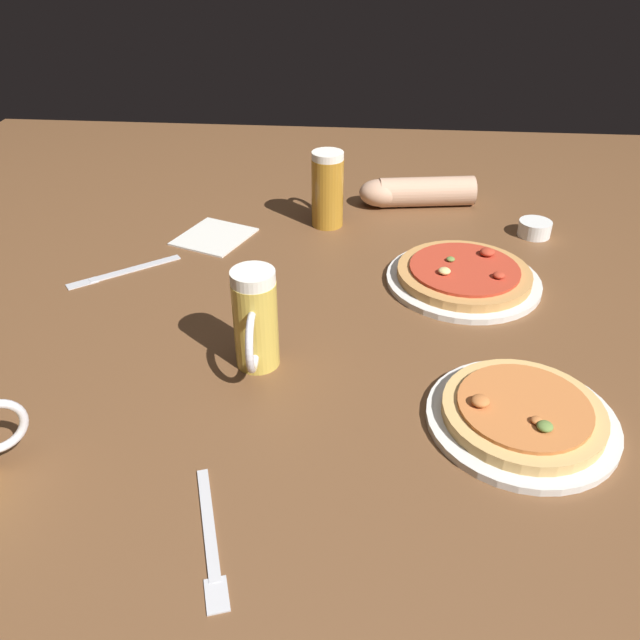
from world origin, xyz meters
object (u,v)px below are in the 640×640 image
Objects in this scene: beer_mug_pale at (255,322)px; ramekin_sauce at (535,228)px; pizza_plate_far at (464,276)px; fork_left at (210,537)px; pizza_plate_near at (522,415)px; beer_mug_dark at (327,189)px; diner_arm at (412,192)px; napkin_folded at (214,236)px; knife_right at (124,271)px.

ramekin_sauce is (0.54, 0.53, -0.07)m from beer_mug_pale.
fork_left is at bearing -119.35° from pizza_plate_far.
pizza_plate_near is 0.74m from beer_mug_dark.
beer_mug_pale is at bearing -111.90° from diner_arm.
pizza_plate_near is 0.81m from napkin_folded.
pizza_plate_near is at bearing -80.40° from diner_arm.
pizza_plate_near is at bearing -83.91° from pizza_plate_far.
napkin_folded is (-0.58, 0.56, -0.01)m from pizza_plate_near.
napkin_folded is 0.54× the size of diner_arm.
fork_left is at bearing -94.46° from beer_mug_dark.
pizza_plate_far reaches higher than fork_left.
diner_arm is at bearing 33.44° from knife_right.
ramekin_sauce is 0.37× the size of knife_right.
knife_right is 0.69× the size of diner_arm.
fork_left is 1.05m from diner_arm.
pizza_plate_far reaches higher than napkin_folded.
diner_arm is (0.45, 0.22, 0.03)m from napkin_folded.
fork_left is at bearing -149.59° from pizza_plate_near.
diner_arm is at bearing 75.10° from fork_left.
pizza_plate_near is at bearing -14.76° from beer_mug_pale.
ramekin_sauce is at bearing 77.76° from pizza_plate_near.
knife_right is (-0.15, -0.17, -0.00)m from napkin_folded.
napkin_folded is at bearing 111.14° from beer_mug_pale.
fork_left is at bearing -77.51° from napkin_folded.
fork_left is (-0.36, -0.64, -0.01)m from pizza_plate_far.
beer_mug_dark is 0.28m from napkin_folded.
beer_mug_dark reaches higher than beer_mug_pale.
pizza_plate_far is at bearing -41.34° from beer_mug_dark.
fork_left is 1.04× the size of knife_right.
ramekin_sauce is 0.72m from napkin_folded.
fork_left is (0.18, -0.80, -0.00)m from napkin_folded.
beer_mug_pale is 0.60× the size of diner_arm.
pizza_plate_far reaches higher than pizza_plate_near.
diner_arm reaches higher than napkin_folded.
pizza_plate_near is 0.96× the size of diner_arm.
ramekin_sauce is (0.14, 0.64, 0.00)m from pizza_plate_near.
diner_arm is at bearing 26.02° from napkin_folded.
diner_arm reaches higher than ramekin_sauce.
ramekin_sauce is at bearing -28.30° from diner_arm.
fork_left and knife_right have the same top height.
beer_mug_pale is at bearing -135.64° from ramekin_sauce.
fork_left is (-0.54, -0.87, -0.01)m from ramekin_sauce.
diner_arm reaches higher than pizza_plate_near.
ramekin_sauce is 0.25× the size of diner_arm.
knife_right is at bearing -146.56° from diner_arm.
knife_right is (-0.73, 0.39, -0.01)m from pizza_plate_near.
beer_mug_pale is at bearing -140.48° from pizza_plate_far.
ramekin_sauce reaches higher than napkin_folded.
ramekin_sauce is at bearing 52.07° from pizza_plate_far.
fork_left is at bearing -104.90° from diner_arm.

